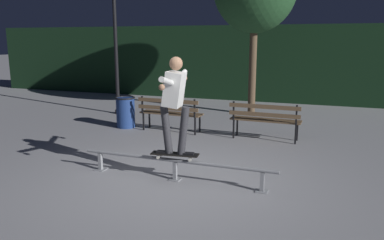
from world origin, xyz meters
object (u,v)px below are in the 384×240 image
skateboard (175,154)px  skateboarder (175,97)px  grind_rail (175,164)px  park_bench_left_center (265,117)px  park_bench_leftmost (170,111)px  lamp_post_left (115,32)px  trash_can (126,112)px

skateboard → skateboarder: size_ratio=0.51×
grind_rail → park_bench_left_center: size_ratio=2.09×
skateboard → park_bench_leftmost: bearing=114.9°
park_bench_left_center → park_bench_leftmost: bearing=180.0°
skateboard → park_bench_leftmost: park_bench_leftmost is taller
skateboarder → park_bench_left_center: size_ratio=0.97×
grind_rail → skateboarder: skateboarder is taller
lamp_post_left → trash_can: lamp_post_left is taller
skateboard → trash_can: trash_can is taller
park_bench_left_center → skateboard: bearing=-107.0°
skateboard → park_bench_left_center: 3.19m
park_bench_left_center → lamp_post_left: 5.46m
trash_can → skateboarder: bearing=-49.0°
park_bench_left_center → grind_rail: bearing=-107.1°
skateboard → park_bench_left_center: bearing=73.0°
skateboard → skateboarder: skateboarder is taller
skateboard → lamp_post_left: bearing=129.6°
park_bench_leftmost → park_bench_left_center: bearing=0.0°
skateboarder → lamp_post_left: (-3.90, 4.71, 1.11)m
park_bench_leftmost → trash_can: bearing=176.5°
grind_rail → park_bench_leftmost: park_bench_leftmost is taller
skateboarder → park_bench_leftmost: 3.46m
skateboard → lamp_post_left: (-3.89, 4.71, 2.04)m
skateboarder → trash_can: skateboarder is taller
grind_rail → park_bench_leftmost: 3.37m
skateboarder → park_bench_left_center: skateboarder is taller
skateboarder → park_bench_leftmost: skateboarder is taller
grind_rail → skateboard: skateboard is taller
skateboard → skateboarder: (0.00, 0.00, 0.94)m
lamp_post_left → trash_can: (1.18, -1.59, -2.07)m
park_bench_left_center → lamp_post_left: bearing=161.0°
park_bench_left_center → trash_can: (-3.65, 0.08, -0.12)m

